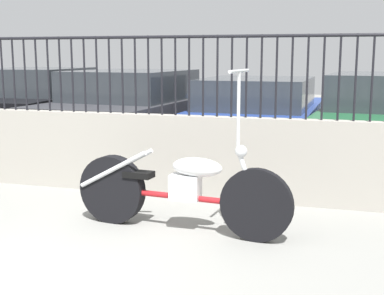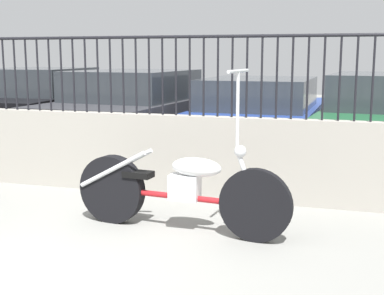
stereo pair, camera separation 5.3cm
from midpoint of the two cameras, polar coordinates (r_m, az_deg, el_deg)
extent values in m
cube|color=#9E998E|center=(6.56, -6.28, -0.56)|extent=(9.01, 0.18, 0.96)
cylinder|color=black|center=(7.33, -19.21, 7.45)|extent=(0.02, 0.02, 0.92)
cylinder|color=black|center=(7.23, -18.13, 7.49)|extent=(0.02, 0.02, 0.92)
cylinder|color=black|center=(7.14, -17.03, 7.52)|extent=(0.02, 0.02, 0.92)
cylinder|color=black|center=(7.04, -15.89, 7.55)|extent=(0.02, 0.02, 0.92)
cylinder|color=black|center=(6.96, -14.73, 7.57)|extent=(0.02, 0.02, 0.92)
cylinder|color=black|center=(6.87, -13.54, 7.60)|extent=(0.02, 0.02, 0.92)
cylinder|color=black|center=(6.79, -12.31, 7.62)|extent=(0.02, 0.02, 0.92)
cylinder|color=black|center=(6.71, -11.06, 7.64)|extent=(0.02, 0.02, 0.92)
cylinder|color=black|center=(6.63, -9.78, 7.66)|extent=(0.02, 0.02, 0.92)
cylinder|color=black|center=(6.56, -8.46, 7.67)|extent=(0.02, 0.02, 0.92)
cylinder|color=black|center=(6.49, -7.12, 7.68)|extent=(0.02, 0.02, 0.92)
cylinder|color=black|center=(6.42, -5.75, 7.68)|extent=(0.02, 0.02, 0.92)
cylinder|color=black|center=(6.36, -4.35, 7.68)|extent=(0.02, 0.02, 0.92)
cylinder|color=black|center=(6.30, -2.93, 7.68)|extent=(0.02, 0.02, 0.92)
cylinder|color=black|center=(6.24, -1.47, 7.67)|extent=(0.02, 0.02, 0.92)
cylinder|color=black|center=(6.19, 0.00, 7.65)|extent=(0.02, 0.02, 0.92)
cylinder|color=black|center=(6.15, 1.50, 7.63)|extent=(0.02, 0.02, 0.92)
cylinder|color=black|center=(6.10, 3.02, 7.60)|extent=(0.02, 0.02, 0.92)
cylinder|color=black|center=(6.06, 4.57, 7.57)|extent=(0.02, 0.02, 0.92)
cylinder|color=black|center=(6.03, 6.13, 7.54)|extent=(0.02, 0.02, 0.92)
cylinder|color=black|center=(6.00, 7.70, 7.49)|extent=(0.02, 0.02, 0.92)
cylinder|color=black|center=(5.98, 9.29, 7.44)|extent=(0.02, 0.02, 0.92)
cylinder|color=black|center=(5.95, 10.89, 7.39)|extent=(0.02, 0.02, 0.92)
cylinder|color=black|center=(5.94, 12.51, 7.33)|extent=(0.02, 0.02, 0.92)
cylinder|color=black|center=(5.93, 14.12, 7.26)|extent=(0.02, 0.02, 0.92)
cylinder|color=black|center=(5.92, 15.75, 7.18)|extent=(0.02, 0.02, 0.92)
cylinder|color=black|center=(5.92, 17.37, 7.10)|extent=(0.02, 0.02, 0.92)
cylinder|color=black|center=(5.92, 19.00, 7.02)|extent=(0.02, 0.02, 0.92)
cylinder|color=black|center=(6.45, -6.52, 11.60)|extent=(9.01, 0.04, 0.04)
cylinder|color=black|center=(4.83, 7.10, -6.14)|extent=(0.68, 0.15, 0.67)
cylinder|color=black|center=(5.41, -8.23, -4.42)|extent=(0.69, 0.20, 0.68)
cylinder|color=#AD191E|center=(5.07, -1.01, -5.28)|extent=(1.36, 0.20, 0.06)
cube|color=silver|center=(5.03, -0.49, -4.24)|extent=(0.28, 0.18, 0.24)
ellipsoid|color=white|center=(4.94, 0.78, -2.12)|extent=(0.51, 0.25, 0.18)
cube|color=black|center=(5.22, -5.45, -2.85)|extent=(0.29, 0.19, 0.06)
cylinder|color=silver|center=(4.79, 6.13, -3.16)|extent=(0.22, 0.07, 0.51)
sphere|color=silver|center=(4.76, 5.49, -0.40)|extent=(0.11, 0.11, 0.11)
cylinder|color=silver|center=(4.72, 5.21, 3.96)|extent=(0.03, 0.03, 0.69)
cylinder|color=silver|center=(4.70, 5.28, 8.12)|extent=(0.08, 0.52, 0.03)
cylinder|color=silver|center=(5.28, -8.22, -2.33)|extent=(0.74, 0.12, 0.42)
cylinder|color=silver|center=(5.39, -7.45, -2.05)|extent=(0.74, 0.12, 0.42)
cylinder|color=black|center=(12.21, -15.69, 3.20)|extent=(0.16, 0.65, 0.64)
cylinder|color=black|center=(11.52, -8.47, 3.08)|extent=(0.16, 0.65, 0.64)
cylinder|color=black|center=(9.17, -14.36, 1.15)|extent=(0.16, 0.65, 0.64)
cube|color=black|center=(10.66, -15.18, 3.75)|extent=(2.06, 4.31, 0.70)
cube|color=#2D3338|center=(10.43, -15.87, 6.83)|extent=(1.72, 2.12, 0.48)
cylinder|color=black|center=(10.87, -6.49, 2.72)|extent=(0.16, 0.65, 0.64)
cylinder|color=black|center=(10.17, 2.36, 2.28)|extent=(0.16, 0.65, 0.64)
cylinder|color=black|center=(8.66, -14.64, 0.64)|extent=(0.16, 0.65, 0.64)
cylinder|color=black|center=(7.76, -4.02, -0.11)|extent=(0.16, 0.65, 0.64)
cube|color=#38383D|center=(9.28, -5.49, 3.13)|extent=(2.20, 4.37, 0.68)
cube|color=#2D3338|center=(9.04, -6.16, 6.65)|extent=(1.84, 2.16, 0.48)
cylinder|color=black|center=(10.32, 4.11, 2.38)|extent=(0.12, 0.64, 0.64)
cylinder|color=black|center=(10.06, 13.61, 1.93)|extent=(0.12, 0.64, 0.64)
cylinder|color=black|center=(7.82, -0.56, -0.01)|extent=(0.12, 0.64, 0.64)
cylinder|color=black|center=(7.46, 12.00, -0.71)|extent=(0.12, 0.64, 0.64)
cube|color=navy|center=(8.84, 7.45, 2.47)|extent=(1.89, 4.28, 0.59)
cube|color=#2D3338|center=(8.58, 7.26, 5.80)|extent=(1.67, 2.07, 0.46)
cylinder|color=black|center=(10.19, 15.69, 1.93)|extent=(0.16, 0.65, 0.64)
cylinder|color=black|center=(7.55, 13.49, -0.64)|extent=(0.16, 0.65, 0.64)
camera|label=1|loc=(0.03, -89.73, 0.05)|focal=50.00mm
camera|label=2|loc=(0.03, 90.27, -0.05)|focal=50.00mm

